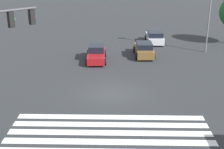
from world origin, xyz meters
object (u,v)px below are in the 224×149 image
(car_5, at_px, (155,37))
(street_light_pole_a, at_px, (211,3))
(car_0, at_px, (96,54))
(car_3, at_px, (144,50))

(car_5, height_order, street_light_pole_a, street_light_pole_a)
(car_0, relative_size, car_3, 1.07)
(car_5, xyz_separation_m, street_light_pole_a, (5.07, -3.88, 4.54))
(car_3, distance_m, car_5, 5.85)
(car_0, xyz_separation_m, car_3, (4.79, 1.58, 0.02))
(car_5, bearing_deg, street_light_pole_a, -127.80)
(car_3, relative_size, car_5, 0.98)
(street_light_pole_a, bearing_deg, car_3, -165.84)
(car_0, distance_m, car_3, 5.05)
(car_0, distance_m, street_light_pole_a, 12.86)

